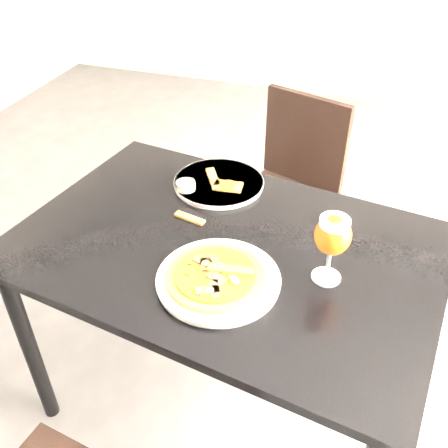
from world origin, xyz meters
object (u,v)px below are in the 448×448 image
(pizza, at_px, (216,275))
(beer_glass, at_px, (333,236))
(dining_table, at_px, (225,267))
(chair_far, at_px, (287,190))

(pizza, bearing_deg, beer_glass, 21.89)
(dining_table, xyz_separation_m, chair_far, (0.04, 0.75, -0.18))
(chair_far, distance_m, pizza, 0.96)
(dining_table, distance_m, chair_far, 0.77)
(chair_far, xyz_separation_m, beer_glass, (0.26, -0.80, 0.41))
(pizza, bearing_deg, dining_table, 99.60)
(chair_far, relative_size, beer_glass, 4.43)
(dining_table, relative_size, pizza, 5.09)
(dining_table, height_order, pizza, pizza)
(dining_table, bearing_deg, pizza, -71.48)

